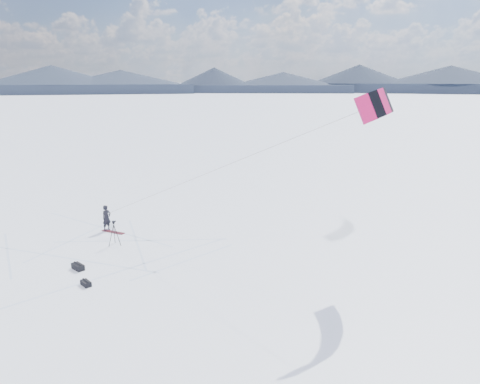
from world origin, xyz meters
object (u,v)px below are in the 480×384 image
Objects in this scene: snowkiter at (107,231)px; gear_bag_a at (78,267)px; tripod at (114,229)px; snowboard at (113,232)px; gear_bag_b at (86,283)px.

snowkiter is 6.25m from gear_bag_a.
tripod reaches higher than gear_bag_a.
snowboard is at bearing -85.75° from snowkiter.
tripod is 1.79× the size of gear_bag_a.
gear_bag_a is (1.16, -3.54, -0.80)m from tripod.
gear_bag_a is (3.04, -5.11, 0.13)m from snowboard.
gear_bag_a reaches higher than snowboard.
tripod is 2.15× the size of gear_bag_b.
snowboard is 2.62m from tripod.
snowkiter is 2.44× the size of gear_bag_b.
snowboard is 5.94m from gear_bag_a.
gear_bag_a is at bearing -65.05° from snowboard.
gear_bag_a is 1.21× the size of gear_bag_b.
snowkiter is at bearing 130.04° from tripod.
snowkiter is at bearing 136.16° from gear_bag_a.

